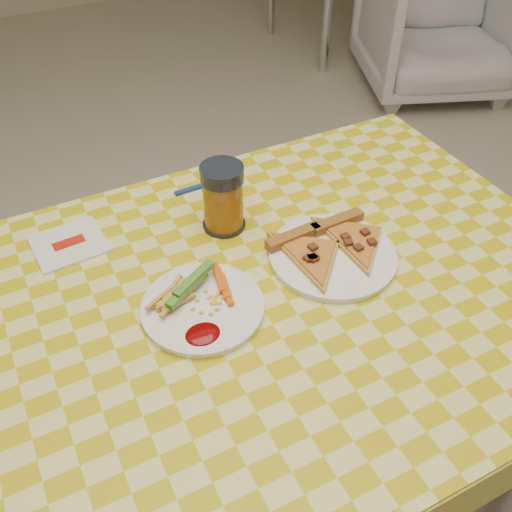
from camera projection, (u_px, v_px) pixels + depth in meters
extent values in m
plane|color=#BEB699|center=(255.00, 492.00, 1.53)|extent=(8.00, 8.00, 0.00)
cylinder|color=silver|center=(364.00, 258.00, 1.70)|extent=(0.06, 0.06, 0.71)
cube|color=#51361B|center=(254.00, 308.00, 1.04)|extent=(1.20, 0.80, 0.04)
cylinder|color=silver|center=(328.00, 11.00, 3.24)|extent=(0.06, 0.06, 0.71)
cylinder|color=white|center=(203.00, 308.00, 1.00)|extent=(0.24, 0.24, 0.01)
cylinder|color=white|center=(333.00, 256.00, 1.10)|extent=(0.31, 0.31, 0.01)
cube|color=#1E560D|center=(190.00, 284.00, 1.00)|extent=(0.10, 0.08, 0.02)
cube|color=#E25C0A|center=(223.00, 284.00, 1.02)|extent=(0.06, 0.08, 0.02)
ellipsoid|color=#6A0202|center=(203.00, 334.00, 0.94)|extent=(0.06, 0.05, 0.01)
cube|color=olive|center=(293.00, 237.00, 1.11)|extent=(0.12, 0.03, 0.02)
cube|color=olive|center=(337.00, 223.00, 1.15)|extent=(0.12, 0.03, 0.02)
cylinder|color=black|center=(224.00, 224.00, 1.17)|extent=(0.09, 0.09, 0.01)
cylinder|color=#8C4B0F|center=(223.00, 203.00, 1.14)|extent=(0.08, 0.08, 0.11)
cylinder|color=black|center=(222.00, 173.00, 1.09)|extent=(0.09, 0.09, 0.03)
cube|color=white|center=(69.00, 244.00, 1.13)|extent=(0.14, 0.13, 0.01)
cube|color=#B81D0A|center=(69.00, 242.00, 1.13)|extent=(0.06, 0.03, 0.00)
cube|color=navy|center=(194.00, 188.00, 1.27)|extent=(0.09, 0.01, 0.01)
cube|color=silver|center=(221.00, 180.00, 1.29)|extent=(0.04, 0.02, 0.00)
imported|color=#51361B|center=(441.00, 18.00, 3.05)|extent=(0.98, 0.95, 0.79)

